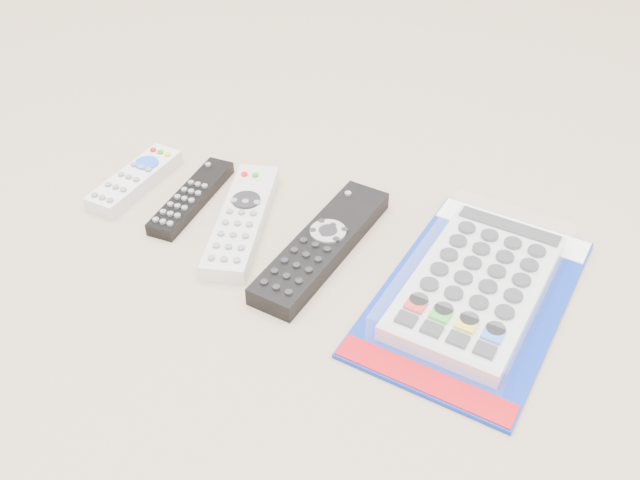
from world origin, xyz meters
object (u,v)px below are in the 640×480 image
(jumbo_remote_packaged, at_px, (477,284))
(remote_small_grey, at_px, (135,179))
(remote_large_black, at_px, (322,245))
(remote_slim_black, at_px, (191,197))
(remote_silver_dvd, at_px, (242,220))

(jumbo_remote_packaged, bearing_deg, remote_small_grey, -176.66)
(remote_small_grey, distance_m, remote_large_black, 0.30)
(remote_small_grey, bearing_deg, jumbo_remote_packaged, 1.01)
(remote_small_grey, bearing_deg, remote_slim_black, 2.68)
(remote_small_grey, xyz_separation_m, jumbo_remote_packaged, (0.49, -0.06, 0.01))
(remote_small_grey, height_order, jumbo_remote_packaged, jumbo_remote_packaged)
(remote_large_black, bearing_deg, jumbo_remote_packaged, 7.37)
(remote_small_grey, relative_size, remote_large_black, 0.63)
(remote_slim_black, height_order, jumbo_remote_packaged, jumbo_remote_packaged)
(remote_slim_black, xyz_separation_m, remote_large_black, (0.20, -0.04, 0.00))
(remote_slim_black, distance_m, jumbo_remote_packaged, 0.40)
(remote_small_grey, xyz_separation_m, remote_slim_black, (0.09, -0.01, -0.00))
(remote_silver_dvd, relative_size, remote_large_black, 0.89)
(remote_slim_black, relative_size, remote_silver_dvd, 0.76)
(remote_large_black, xyz_separation_m, jumbo_remote_packaged, (0.19, -0.01, 0.01))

